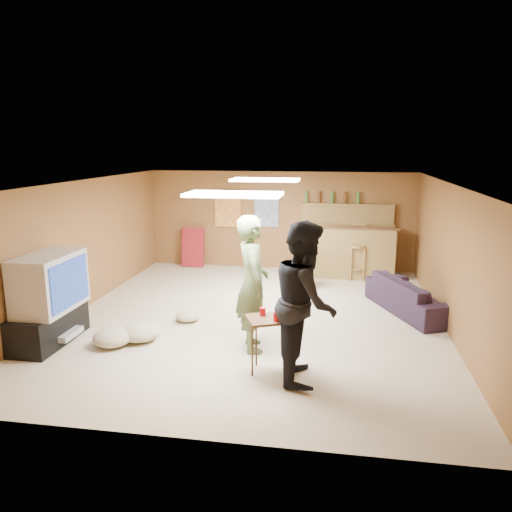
% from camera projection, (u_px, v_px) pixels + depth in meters
% --- Properties ---
extents(ground, '(7.00, 7.00, 0.00)m').
position_uv_depth(ground, '(254.00, 318.00, 8.18)').
color(ground, '#BDAC90').
rests_on(ground, ground).
extents(ceiling, '(6.00, 7.00, 0.02)m').
position_uv_depth(ceiling, '(254.00, 183.00, 7.70)').
color(ceiling, silver).
rests_on(ceiling, ground).
extents(wall_back, '(6.00, 0.02, 2.20)m').
position_uv_depth(wall_back, '(280.00, 220.00, 11.31)').
color(wall_back, brown).
rests_on(wall_back, ground).
extents(wall_front, '(6.00, 0.02, 2.20)m').
position_uv_depth(wall_front, '(190.00, 332.00, 4.57)').
color(wall_front, brown).
rests_on(wall_front, ground).
extents(wall_left, '(0.02, 7.00, 2.20)m').
position_uv_depth(wall_left, '(79.00, 246.00, 8.42)').
color(wall_left, brown).
rests_on(wall_left, ground).
extents(wall_right, '(0.02, 7.00, 2.20)m').
position_uv_depth(wall_right, '(451.00, 260.00, 7.46)').
color(wall_right, brown).
rests_on(wall_right, ground).
extents(tv_stand, '(0.55, 1.30, 0.50)m').
position_uv_depth(tv_stand, '(49.00, 326.00, 7.12)').
color(tv_stand, black).
rests_on(tv_stand, ground).
extents(dvd_box, '(0.35, 0.50, 0.08)m').
position_uv_depth(dvd_box, '(64.00, 333.00, 7.11)').
color(dvd_box, '#B2B2B7').
rests_on(dvd_box, tv_stand).
extents(tv_body, '(0.60, 1.10, 0.80)m').
position_uv_depth(tv_body, '(49.00, 282.00, 6.97)').
color(tv_body, '#B2B2B7').
rests_on(tv_body, tv_stand).
extents(tv_screen, '(0.02, 0.95, 0.65)m').
position_uv_depth(tv_screen, '(70.00, 283.00, 6.92)').
color(tv_screen, navy).
rests_on(tv_screen, tv_body).
extents(bar_counter, '(2.00, 0.60, 1.10)m').
position_uv_depth(bar_counter, '(346.00, 251.00, 10.66)').
color(bar_counter, olive).
rests_on(bar_counter, ground).
extents(bar_lip, '(2.10, 0.12, 0.05)m').
position_uv_depth(bar_lip, '(347.00, 228.00, 10.30)').
color(bar_lip, '#432915').
rests_on(bar_lip, bar_counter).
extents(bar_shelf, '(2.00, 0.18, 0.05)m').
position_uv_depth(bar_shelf, '(348.00, 205.00, 10.89)').
color(bar_shelf, olive).
rests_on(bar_shelf, bar_backing).
extents(bar_backing, '(2.00, 0.14, 0.60)m').
position_uv_depth(bar_backing, '(347.00, 218.00, 10.97)').
color(bar_backing, olive).
rests_on(bar_backing, bar_counter).
extents(poster_left, '(0.60, 0.03, 0.85)m').
position_uv_depth(poster_left, '(228.00, 209.00, 11.41)').
color(poster_left, '#BF3F26').
rests_on(poster_left, wall_back).
extents(poster_right, '(0.55, 0.03, 0.80)m').
position_uv_depth(poster_right, '(266.00, 209.00, 11.27)').
color(poster_right, '#334C99').
rests_on(poster_right, wall_back).
extents(folding_chair_stack, '(0.50, 0.26, 0.91)m').
position_uv_depth(folding_chair_stack, '(193.00, 247.00, 11.58)').
color(folding_chair_stack, maroon).
rests_on(folding_chair_stack, ground).
extents(ceiling_panel_front, '(1.20, 0.60, 0.04)m').
position_uv_depth(ceiling_panel_front, '(234.00, 194.00, 6.27)').
color(ceiling_panel_front, white).
rests_on(ceiling_panel_front, ceiling).
extents(ceiling_panel_back, '(1.20, 0.60, 0.04)m').
position_uv_depth(ceiling_panel_back, '(265.00, 180.00, 8.87)').
color(ceiling_panel_back, white).
rests_on(ceiling_panel_back, ceiling).
extents(person_olive, '(0.64, 0.79, 1.88)m').
position_uv_depth(person_olive, '(252.00, 283.00, 6.77)').
color(person_olive, '#516138').
rests_on(person_olive, ground).
extents(person_black, '(0.81, 1.00, 1.93)m').
position_uv_depth(person_black, '(305.00, 302.00, 5.90)').
color(person_black, black).
rests_on(person_black, ground).
extents(sofa, '(1.49, 2.11, 0.58)m').
position_uv_depth(sofa, '(412.00, 296.00, 8.42)').
color(sofa, black).
rests_on(sofa, ground).
extents(tray_table, '(0.68, 0.62, 0.71)m').
position_uv_depth(tray_table, '(270.00, 345.00, 6.17)').
color(tray_table, '#432915').
rests_on(tray_table, ground).
extents(cup_red_near, '(0.09, 0.09, 0.10)m').
position_uv_depth(cup_red_near, '(263.00, 311.00, 6.17)').
color(cup_red_near, red).
rests_on(cup_red_near, tray_table).
extents(cup_red_far, '(0.11, 0.11, 0.11)m').
position_uv_depth(cup_red_far, '(277.00, 316.00, 5.98)').
color(cup_red_far, red).
rests_on(cup_red_far, tray_table).
extents(cup_blue, '(0.09, 0.09, 0.11)m').
position_uv_depth(cup_blue, '(284.00, 311.00, 6.18)').
color(cup_blue, navy).
rests_on(cup_blue, tray_table).
extents(bar_stool_left, '(0.53, 0.53, 1.27)m').
position_uv_depth(bar_stool_left, '(304.00, 257.00, 9.77)').
color(bar_stool_left, olive).
rests_on(bar_stool_left, ground).
extents(bar_stool_right, '(0.38, 0.38, 1.11)m').
position_uv_depth(bar_stool_right, '(358.00, 254.00, 10.42)').
color(bar_stool_right, olive).
rests_on(bar_stool_right, ground).
extents(cushion_near_tv, '(0.67, 0.67, 0.27)m').
position_uv_depth(cushion_near_tv, '(140.00, 331.00, 7.23)').
color(cushion_near_tv, tan).
rests_on(cushion_near_tv, ground).
extents(cushion_mid, '(0.51, 0.51, 0.18)m').
position_uv_depth(cushion_mid, '(188.00, 316.00, 8.02)').
color(cushion_mid, tan).
rests_on(cushion_mid, ground).
extents(cushion_far, '(0.62, 0.62, 0.25)m').
position_uv_depth(cushion_far, '(112.00, 337.00, 7.04)').
color(cushion_far, tan).
rests_on(cushion_far, ground).
extents(bottle_row, '(1.20, 0.08, 0.26)m').
position_uv_depth(bottle_row, '(332.00, 197.00, 10.89)').
color(bottle_row, '#3F7233').
rests_on(bottle_row, bar_shelf).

